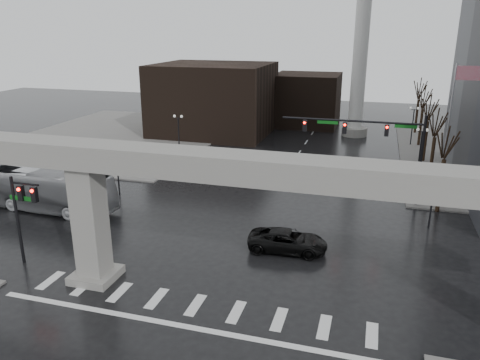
{
  "coord_description": "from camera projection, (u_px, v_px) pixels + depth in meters",
  "views": [
    {
      "loc": [
        8.83,
        -22.17,
        14.86
      ],
      "look_at": [
        -0.11,
        8.26,
        4.5
      ],
      "focal_mm": 35.0,
      "sensor_mm": 36.0,
      "label": 1
    }
  ],
  "objects": [
    {
      "name": "building_far_mid",
      "position": [
        306.0,
        100.0,
        73.92
      ],
      "size": [
        10.0,
        10.0,
        8.0
      ],
      "primitive_type": "cube",
      "color": "black",
      "rests_on": "ground"
    },
    {
      "name": "lamp_right_0",
      "position": [
        434.0,
        186.0,
        35.27
      ],
      "size": [
        1.22,
        0.32,
        5.11
      ],
      "color": "black",
      "rests_on": "ground"
    },
    {
      "name": "building_far_left",
      "position": [
        214.0,
        99.0,
        67.7
      ],
      "size": [
        16.0,
        14.0,
        10.0
      ],
      "primitive_type": "cube",
      "color": "black",
      "rests_on": "ground"
    },
    {
      "name": "city_bus",
      "position": [
        45.0,
        190.0,
        39.64
      ],
      "size": [
        12.95,
        3.79,
        3.56
      ],
      "primitive_type": "imported",
      "rotation": [
        0.0,
        0.0,
        1.51
      ],
      "color": "#9FA0A4",
      "rests_on": "ground"
    },
    {
      "name": "tree_right_3",
      "position": [
        421.0,
        124.0,
        60.7
      ],
      "size": [
        1.11,
        1.66,
        8.02
      ],
      "color": "black",
      "rests_on": "ground"
    },
    {
      "name": "elevated_guideway",
      "position": [
        221.0,
        186.0,
        24.72
      ],
      "size": [
        48.0,
        2.6,
        8.7
      ],
      "color": "gray",
      "rests_on": "ground"
    },
    {
      "name": "lamp_left_2",
      "position": [
        217.0,
        110.0,
        68.04
      ],
      "size": [
        1.22,
        0.32,
        5.11
      ],
      "color": "black",
      "rests_on": "ground"
    },
    {
      "name": "smokestack",
      "position": [
        361.0,
        39.0,
        63.4
      ],
      "size": [
        3.6,
        3.6,
        30.0
      ],
      "color": "silver",
      "rests_on": "ground"
    },
    {
      "name": "sidewalk_nw",
      "position": [
        121.0,
        136.0,
        66.97
      ],
      "size": [
        28.0,
        36.0,
        0.15
      ],
      "primitive_type": "cube",
      "color": "#63615E",
      "rests_on": "ground"
    },
    {
      "name": "flagpole_assembly",
      "position": [
        453.0,
        116.0,
        40.83
      ],
      "size": [
        2.06,
        0.12,
        12.0
      ],
      "color": "silver",
      "rests_on": "ground"
    },
    {
      "name": "lamp_right_2",
      "position": [
        413.0,
        119.0,
        60.81
      ],
      "size": [
        1.22,
        0.32,
        5.11
      ],
      "color": "black",
      "rests_on": "ground"
    },
    {
      "name": "signal_mast_arm",
      "position": [
        376.0,
        138.0,
        40.12
      ],
      "size": [
        12.12,
        0.43,
        8.0
      ],
      "color": "black",
      "rests_on": "ground"
    },
    {
      "name": "lamp_right_1",
      "position": [
        421.0,
        144.0,
        48.04
      ],
      "size": [
        1.22,
        0.32,
        5.11
      ],
      "color": "black",
      "rests_on": "ground"
    },
    {
      "name": "tree_right_4",
      "position": [
        417.0,
        113.0,
        67.98
      ],
      "size": [
        1.12,
        1.69,
        8.19
      ],
      "color": "black",
      "rests_on": "ground"
    },
    {
      "name": "lamp_left_1",
      "position": [
        178.0,
        129.0,
        55.27
      ],
      "size": [
        1.22,
        0.32,
        5.11
      ],
      "color": "black",
      "rests_on": "ground"
    },
    {
      "name": "pickup_truck",
      "position": [
        288.0,
        241.0,
        32.45
      ],
      "size": [
        5.62,
        2.87,
        1.52
      ],
      "primitive_type": "imported",
      "rotation": [
        0.0,
        0.0,
        1.64
      ],
      "color": "black",
      "rests_on": "ground"
    },
    {
      "name": "lamp_left_0",
      "position": [
        117.0,
        159.0,
        42.51
      ],
      "size": [
        1.22,
        0.32,
        5.11
      ],
      "color": "black",
      "rests_on": "ground"
    },
    {
      "name": "tree_right_2",
      "position": [
        426.0,
        137.0,
        53.42
      ],
      "size": [
        1.1,
        1.63,
        7.85
      ],
      "color": "black",
      "rests_on": "ground"
    },
    {
      "name": "tree_right_0",
      "position": [
        442.0,
        180.0,
        38.87
      ],
      "size": [
        1.09,
        1.58,
        7.5
      ],
      "color": "black",
      "rests_on": "ground"
    },
    {
      "name": "tree_right_1",
      "position": [
        433.0,
        155.0,
        46.15
      ],
      "size": [
        1.09,
        1.61,
        7.67
      ],
      "color": "black",
      "rests_on": "ground"
    },
    {
      "name": "ground",
      "position": [
        202.0,
        296.0,
        27.2
      ],
      "size": [
        160.0,
        160.0,
        0.0
      ],
      "primitive_type": "plane",
      "color": "black",
      "rests_on": "ground"
    },
    {
      "name": "signal_left_pole",
      "position": [
        22.0,
        206.0,
        29.67
      ],
      "size": [
        2.3,
        0.3,
        6.0
      ],
      "color": "black",
      "rests_on": "ground"
    }
  ]
}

